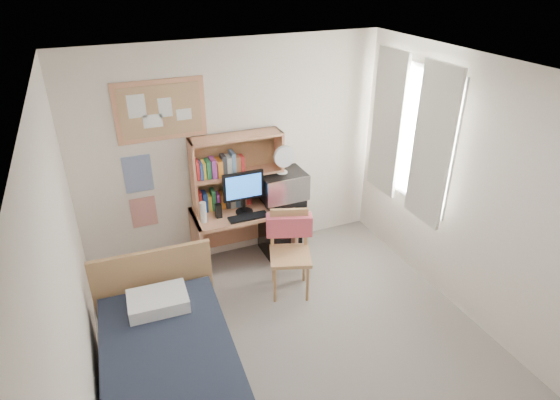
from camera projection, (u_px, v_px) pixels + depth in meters
name	position (u px, v px, depth m)	size (l,w,h in m)	color
floor	(311.00, 366.00, 4.31)	(3.60, 4.20, 0.02)	gray
ceiling	(324.00, 83.00, 3.09)	(3.60, 4.20, 0.02)	white
wall_back	(235.00, 154.00, 5.41)	(3.60, 0.04, 2.60)	white
wall_left	(73.00, 306.00, 3.08)	(0.04, 4.20, 2.60)	white
wall_right	(491.00, 205.00, 4.32)	(0.04, 4.20, 2.60)	white
window_unit	(410.00, 134.00, 5.14)	(0.10, 1.40, 1.70)	white
curtain_left	(432.00, 147.00, 4.80)	(0.04, 0.55, 1.70)	silver
curtain_right	(387.00, 124.00, 5.45)	(0.04, 0.55, 1.70)	silver
bulletin_board	(160.00, 110.00, 4.84)	(0.94, 0.03, 0.64)	tan
poster_wave	(138.00, 174.00, 5.05)	(0.30, 0.01, 0.42)	#254397
poster_japan	(144.00, 212.00, 5.27)	(0.28, 0.01, 0.36)	red
desk	(244.00, 237.00, 5.58)	(1.16, 0.58, 0.73)	tan
desk_chair	(290.00, 255.00, 5.04)	(0.48, 0.48, 0.95)	tan
mini_fridge	(281.00, 224.00, 5.79)	(0.47, 0.47, 0.79)	black
bed	(175.00, 396.00, 3.66)	(1.07, 2.13, 0.59)	black
hutch	(237.00, 171.00, 5.34)	(1.05, 0.27, 0.86)	tan
monitor	(244.00, 193.00, 5.25)	(0.47, 0.04, 0.50)	black
keyboard	(248.00, 217.00, 5.24)	(0.44, 0.14, 0.02)	black
speaker_left	(219.00, 211.00, 5.23)	(0.07, 0.07, 0.16)	black
speaker_right	(269.00, 201.00, 5.42)	(0.07, 0.07, 0.18)	black
water_bottle	(203.00, 212.00, 5.12)	(0.07, 0.07, 0.24)	white
hoodie	(289.00, 225.00, 5.09)	(0.50, 0.15, 0.24)	#D65160
microwave	(282.00, 185.00, 5.51)	(0.53, 0.40, 0.31)	#B8B8BD
desk_fan	(282.00, 160.00, 5.37)	(0.25, 0.25, 0.31)	white
pillow	(158.00, 301.00, 4.11)	(0.51, 0.36, 0.12)	white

